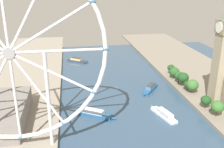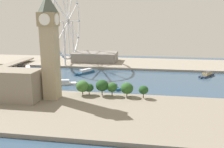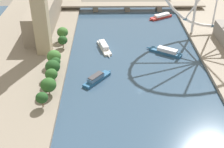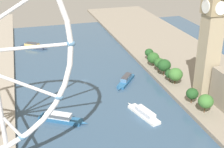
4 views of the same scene
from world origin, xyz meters
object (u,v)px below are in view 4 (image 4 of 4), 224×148
(clock_tower, at_px, (211,37))
(tour_boat_4, at_px, (33,46))
(tour_boat_1, at_px, (144,113))
(tour_boat_0, at_px, (126,80))
(tour_boat_2, at_px, (60,118))

(clock_tower, xyz_separation_m, tour_boat_4, (118.76, -156.99, -47.26))
(clock_tower, bearing_deg, tour_boat_1, 11.70)
(tour_boat_0, bearing_deg, tour_boat_4, -109.55)
(tour_boat_2, xyz_separation_m, tour_boat_4, (8.48, -158.10, -0.11))
(tour_boat_0, height_order, tour_boat_4, tour_boat_0)
(tour_boat_0, distance_m, tour_boat_4, 133.57)
(tour_boat_0, distance_m, tour_boat_1, 54.79)
(clock_tower, xyz_separation_m, tour_boat_2, (110.28, 1.11, -47.16))
(clock_tower, bearing_deg, tour_boat_2, 0.58)
(clock_tower, height_order, tour_boat_4, clock_tower)
(tour_boat_0, bearing_deg, tour_boat_2, -15.60)
(clock_tower, height_order, tour_boat_2, clock_tower)
(tour_boat_0, relative_size, tour_boat_1, 0.81)
(tour_boat_0, bearing_deg, tour_boat_1, 33.28)
(tour_boat_2, relative_size, tour_boat_4, 1.08)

